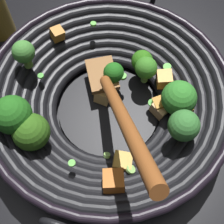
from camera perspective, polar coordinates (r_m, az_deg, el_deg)
The scene contains 2 objects.
ground_plane at distance 0.57m, azimuth -0.61°, elevation 0.06°, with size 4.00×4.00×0.00m, color black.
wok at distance 0.52m, azimuth -0.71°, elevation 2.59°, with size 0.42×0.45×0.25m.
Camera 1 is at (0.05, -0.26, 0.50)m, focal length 49.59 mm.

